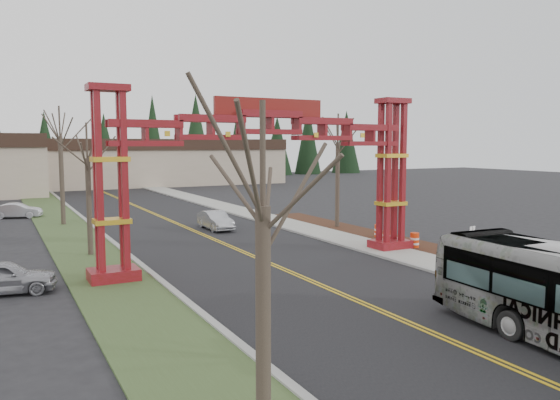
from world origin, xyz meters
TOP-DOWN VIEW (x-y plane):
  - road at (0.00, 25.00)m, footprint 12.00×110.00m
  - lane_line_left at (-0.12, 25.00)m, footprint 0.12×100.00m
  - lane_line_right at (0.12, 25.00)m, footprint 0.12×100.00m
  - curb_right at (6.15, 25.00)m, footprint 0.30×110.00m
  - sidewalk_right at (7.60, 25.00)m, footprint 2.60×110.00m
  - landscape_strip at (10.20, 10.00)m, footprint 2.60×50.00m
  - grass_median at (-8.00, 25.00)m, footprint 4.00×110.00m
  - curb_left at (-6.15, 25.00)m, footprint 0.30×110.00m
  - gateway_arch at (0.00, 18.00)m, footprint 18.20×1.60m
  - retail_building_east at (10.00, 79.95)m, footprint 38.00×20.30m
  - conifer_treeline at (0.25, 92.00)m, footprint 116.10×5.60m
  - silver_sedan at (1.64, 30.12)m, footprint 1.48×4.16m
  - parked_car_near_a at (-12.53, 18.00)m, footprint 4.49×2.38m
  - parked_car_far_a at (-11.00, 43.91)m, footprint 4.10×2.34m
  - bare_tree_median_near at (-8.00, 2.39)m, footprint 3.14×3.14m
  - bare_tree_median_mid at (-8.00, 24.57)m, footprint 3.00×3.00m
  - bare_tree_median_far at (-8.00, 37.72)m, footprint 3.49×3.49m
  - bare_tree_right_far at (10.00, 26.62)m, footprint 3.22×3.22m
  - street_sign at (8.83, 12.54)m, footprint 0.47×0.15m
  - barrel_south at (9.45, 17.50)m, footprint 0.54×0.54m
  - barrel_mid at (8.85, 19.35)m, footprint 0.51×0.51m
  - barrel_north at (9.80, 21.43)m, footprint 0.51×0.51m

SIDE VIEW (x-z plane):
  - road at x=0.00m, z-range 0.00..0.02m
  - lane_line_left at x=-0.12m, z-range 0.02..0.03m
  - lane_line_right at x=0.12m, z-range 0.02..0.03m
  - grass_median at x=-8.00m, z-range 0.00..0.08m
  - landscape_strip at x=10.20m, z-range 0.00..0.12m
  - curb_right at x=6.15m, z-range 0.00..0.15m
  - curb_left at x=-6.15m, z-range 0.00..0.15m
  - sidewalk_right at x=7.60m, z-range 0.01..0.15m
  - barrel_mid at x=8.85m, z-range 0.00..0.94m
  - barrel_north at x=9.80m, z-range 0.00..0.95m
  - barrel_south at x=9.45m, z-range 0.00..1.00m
  - parked_car_far_a at x=-11.00m, z-range 0.00..1.28m
  - silver_sedan at x=1.64m, z-range 0.00..1.37m
  - parked_car_near_a at x=-12.53m, z-range 0.00..1.45m
  - street_sign at x=8.83m, z-range 0.46..2.55m
  - retail_building_east at x=10.00m, z-range 0.01..7.01m
  - bare_tree_median_near at x=-8.00m, z-range 1.46..8.58m
  - bare_tree_median_mid at x=-8.00m, z-range 1.71..9.16m
  - gateway_arch at x=0.00m, z-range 1.53..10.43m
  - bare_tree_right_far at x=10.00m, z-range 2.08..10.58m
  - conifer_treeline at x=0.25m, z-range -0.01..12.99m
  - bare_tree_median_far at x=-8.00m, z-range 2.23..11.40m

